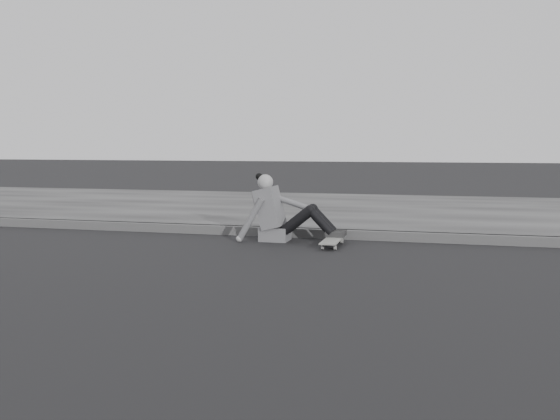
# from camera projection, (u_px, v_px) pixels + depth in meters

# --- Properties ---
(ground) EXTENTS (80.00, 80.00, 0.00)m
(ground) POSITION_uv_depth(u_px,v_px,m) (466.00, 288.00, 5.41)
(ground) COLOR black
(ground) RESTS_ON ground
(curb) EXTENTS (24.00, 0.16, 0.12)m
(curb) POSITION_uv_depth(u_px,v_px,m) (458.00, 238.00, 7.89)
(curb) COLOR #464646
(curb) RESTS_ON ground
(sidewalk) EXTENTS (24.00, 6.00, 0.12)m
(sidewalk) POSITION_uv_depth(u_px,v_px,m) (454.00, 213.00, 10.79)
(sidewalk) COLOR #3C3C3C
(sidewalk) RESTS_ON ground
(skateboard) EXTENTS (0.20, 0.78, 0.09)m
(skateboard) POSITION_uv_depth(u_px,v_px,m) (333.00, 240.00, 7.65)
(skateboard) COLOR #9E9D98
(skateboard) RESTS_ON ground
(seated_woman) EXTENTS (1.38, 0.46, 0.88)m
(seated_woman) POSITION_uv_depth(u_px,v_px,m) (280.00, 213.00, 8.04)
(seated_woman) COLOR #5A5A5D
(seated_woman) RESTS_ON ground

